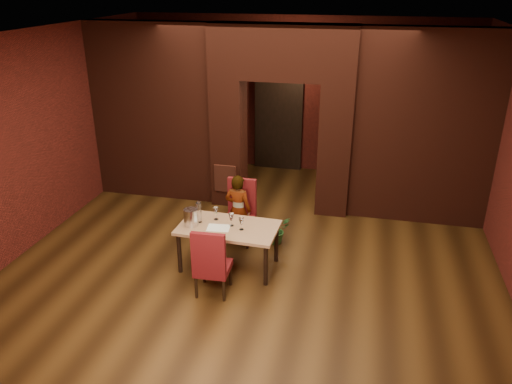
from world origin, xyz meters
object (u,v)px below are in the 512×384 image
wine_glass_c (241,224)px  potted_plant (276,229)px  wine_glass_a (216,214)px  wine_bucket (191,217)px  chair_far (239,213)px  wine_glass_b (231,220)px  chair_near (213,260)px  dining_table (229,247)px  water_bottle (199,212)px  person_seated (238,210)px

wine_glass_c → potted_plant: 1.09m
wine_glass_a → wine_bucket: bearing=-138.7°
chair_far → wine_glass_c: (0.26, -0.81, 0.24)m
wine_bucket → potted_plant: wine_bucket is taller
wine_glass_a → wine_glass_b: (0.27, -0.14, -0.00)m
chair_near → wine_bucket: (-0.49, 0.57, 0.29)m
dining_table → water_bottle: size_ratio=4.34×
wine_glass_a → wine_glass_c: 0.49m
chair_near → wine_glass_a: size_ratio=5.10×
wine_glass_c → water_bottle: bearing=171.9°
dining_table → chair_near: chair_near is taller
water_bottle → chair_near: bearing=-59.0°
wine_glass_c → wine_glass_a: bearing=153.0°
person_seated → chair_far: bearing=-79.8°
person_seated → wine_glass_b: size_ratio=6.11×
chair_far → wine_glass_a: (-0.18, -0.59, 0.25)m
person_seated → wine_glass_a: size_ratio=6.03×
person_seated → wine_glass_b: 0.71m
chair_far → chair_near: (0.02, -1.41, -0.02)m
person_seated → dining_table: bearing=100.4°
wine_glass_c → wine_bucket: bearing=-177.6°
dining_table → person_seated: bearing=95.8°
chair_near → wine_glass_c: size_ratio=5.24×
chair_far → person_seated: 0.09m
chair_near → wine_bucket: chair_near is taller
chair_far → wine_bucket: chair_far is taller
wine_glass_a → wine_bucket: 0.38m
wine_glass_b → wine_bucket: wine_bucket is taller
wine_bucket → dining_table: bearing=9.2°
chair_far → person_seated: bearing=-84.1°
potted_plant → wine_glass_a: bearing=-137.8°
water_bottle → person_seated: bearing=59.5°
dining_table → wine_glass_a: wine_glass_a is taller
chair_near → wine_glass_c: (0.23, 0.60, 0.26)m
dining_table → chair_near: size_ratio=1.43×
chair_near → wine_glass_b: size_ratio=5.17×
dining_table → wine_glass_c: 0.47m
potted_plant → person_seated: bearing=-165.7°
wine_bucket → potted_plant: bearing=42.0°
wine_glass_b → wine_bucket: size_ratio=0.76×
wine_glass_b → water_bottle: size_ratio=0.59×
chair_far → water_bottle: size_ratio=3.13×
wine_bucket → potted_plant: 1.51m
chair_near → person_seated: bearing=-91.5°
dining_table → wine_glass_a: size_ratio=7.32×
person_seated → wine_glass_a: person_seated is taller
wine_glass_c → water_bottle: 0.66m
chair_near → wine_bucket: size_ratio=3.93×
wine_glass_a → water_bottle: 0.26m
wine_glass_a → chair_near: bearing=-76.1°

